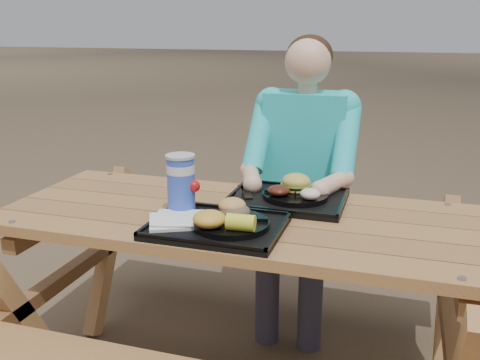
% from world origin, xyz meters
% --- Properties ---
extents(picnic_table, '(1.80, 1.49, 0.75)m').
position_xyz_m(picnic_table, '(0.00, 0.00, 0.38)').
color(picnic_table, '#999999').
rests_on(picnic_table, ground).
extents(tray_near, '(0.45, 0.35, 0.02)m').
position_xyz_m(tray_near, '(-0.03, -0.19, 0.76)').
color(tray_near, black).
rests_on(tray_near, picnic_table).
extents(tray_far, '(0.45, 0.35, 0.02)m').
position_xyz_m(tray_far, '(0.14, 0.18, 0.76)').
color(tray_far, black).
rests_on(tray_far, picnic_table).
extents(plate_near, '(0.26, 0.26, 0.02)m').
position_xyz_m(plate_near, '(0.03, -0.19, 0.78)').
color(plate_near, black).
rests_on(plate_near, tray_near).
extents(plate_far, '(0.26, 0.26, 0.02)m').
position_xyz_m(plate_far, '(0.17, 0.19, 0.78)').
color(plate_far, black).
rests_on(plate_far, tray_far).
extents(napkin_stack, '(0.23, 0.23, 0.02)m').
position_xyz_m(napkin_stack, '(-0.17, -0.21, 0.78)').
color(napkin_stack, white).
rests_on(napkin_stack, tray_near).
extents(soda_cup, '(0.10, 0.10, 0.20)m').
position_xyz_m(soda_cup, '(-0.19, -0.10, 0.87)').
color(soda_cup, blue).
rests_on(soda_cup, tray_near).
extents(condiment_bbq, '(0.05, 0.05, 0.03)m').
position_xyz_m(condiment_bbq, '(-0.02, -0.07, 0.78)').
color(condiment_bbq, black).
rests_on(condiment_bbq, tray_near).
extents(condiment_mustard, '(0.04, 0.04, 0.03)m').
position_xyz_m(condiment_mustard, '(0.03, -0.05, 0.78)').
color(condiment_mustard, yellow).
rests_on(condiment_mustard, tray_near).
extents(sandwich, '(0.10, 0.10, 0.10)m').
position_xyz_m(sandwich, '(0.03, -0.15, 0.84)').
color(sandwich, '#DD9C4E').
rests_on(sandwich, plate_near).
extents(mac_cheese, '(0.11, 0.11, 0.06)m').
position_xyz_m(mac_cheese, '(-0.02, -0.26, 0.82)').
color(mac_cheese, gold).
rests_on(mac_cheese, plate_near).
extents(corn_cob, '(0.10, 0.10, 0.05)m').
position_xyz_m(corn_cob, '(0.08, -0.26, 0.82)').
color(corn_cob, '#F8FF35').
rests_on(corn_cob, plate_near).
extents(cutlery_far, '(0.10, 0.18, 0.01)m').
position_xyz_m(cutlery_far, '(-0.03, 0.19, 0.77)').
color(cutlery_far, black).
rests_on(cutlery_far, tray_far).
extents(burger, '(0.12, 0.12, 0.10)m').
position_xyz_m(burger, '(0.17, 0.22, 0.84)').
color(burger, gold).
rests_on(burger, plate_far).
extents(baked_beans, '(0.09, 0.09, 0.04)m').
position_xyz_m(baked_beans, '(0.12, 0.14, 0.81)').
color(baked_beans, '#4F1B0F').
rests_on(baked_beans, plate_far).
extents(potato_salad, '(0.08, 0.08, 0.04)m').
position_xyz_m(potato_salad, '(0.24, 0.13, 0.81)').
color(potato_salad, white).
rests_on(potato_salad, plate_far).
extents(diner, '(0.48, 0.84, 1.28)m').
position_xyz_m(diner, '(0.12, 0.65, 0.64)').
color(diner, '#19B0A4').
rests_on(diner, ground).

